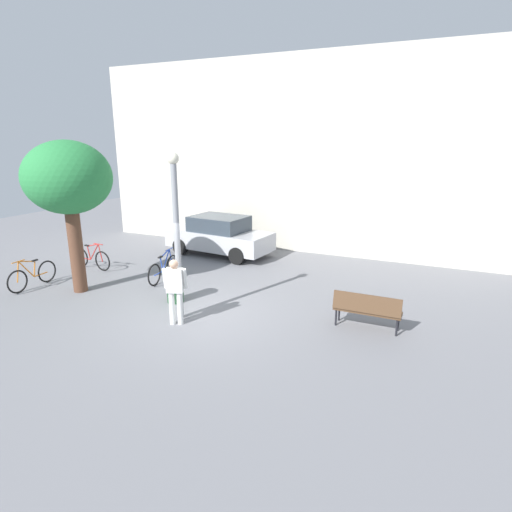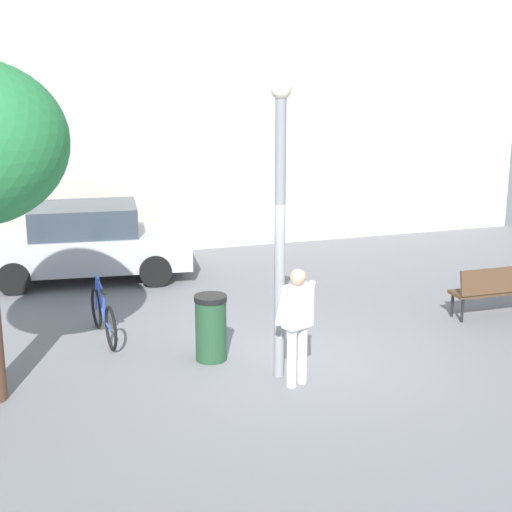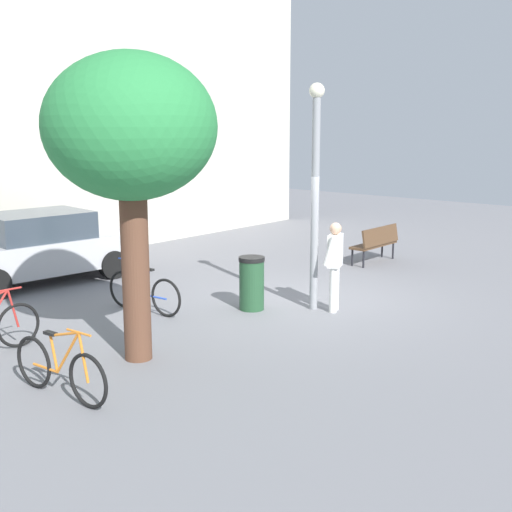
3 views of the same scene
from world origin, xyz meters
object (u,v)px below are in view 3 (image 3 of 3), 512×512
at_px(plaza_tree, 131,132).
at_px(bicycle_blue, 144,292).
at_px(parked_car_silver, 39,248).
at_px(bicycle_orange, 60,369).
at_px(park_bench, 376,241).
at_px(person_by_lamppost, 335,260).
at_px(lamppost, 315,184).
at_px(trash_bin, 252,283).

relative_size(plaza_tree, bicycle_blue, 2.46).
xyz_separation_m(bicycle_blue, parked_car_silver, (0.09, 3.57, 0.39)).
bearing_deg(bicycle_orange, plaza_tree, 13.00).
height_order(park_bench, parked_car_silver, parked_car_silver).
distance_m(person_by_lamppost, plaza_tree, 4.75).
xyz_separation_m(person_by_lamppost, parked_car_silver, (-2.24, 6.24, -0.19)).
bearing_deg(lamppost, plaza_tree, 173.89).
distance_m(plaza_tree, trash_bin, 4.25).
bearing_deg(bicycle_orange, trash_bin, 9.85).
height_order(person_by_lamppost, parked_car_silver, person_by_lamppost).
relative_size(bicycle_blue, parked_car_silver, 0.41).
height_order(parked_car_silver, trash_bin, parked_car_silver).
relative_size(park_bench, plaza_tree, 0.36).
height_order(lamppost, bicycle_orange, lamppost).
relative_size(park_bench, bicycle_blue, 0.89).
height_order(bicycle_orange, trash_bin, trash_bin).
xyz_separation_m(lamppost, plaza_tree, (-3.91, 0.42, 0.97)).
bearing_deg(parked_car_silver, bicycle_orange, -120.22).
relative_size(lamppost, plaza_tree, 0.93).
relative_size(person_by_lamppost, park_bench, 1.04).
distance_m(lamppost, parked_car_silver, 6.43).
bearing_deg(parked_car_silver, lamppost, -70.21).
height_order(lamppost, plaza_tree, plaza_tree).
distance_m(plaza_tree, bicycle_blue, 3.90).
height_order(lamppost, trash_bin, lamppost).
xyz_separation_m(lamppost, person_by_lamppost, (0.13, -0.37, -1.41)).
distance_m(bicycle_blue, parked_car_silver, 3.60).
bearing_deg(bicycle_blue, park_bench, -8.79).
bearing_deg(park_bench, plaza_tree, -174.30).
relative_size(parked_car_silver, trash_bin, 4.32).
relative_size(person_by_lamppost, plaza_tree, 0.38).
distance_m(lamppost, trash_bin, 2.20).
bearing_deg(plaza_tree, person_by_lamppost, -11.11).
xyz_separation_m(bicycle_blue, bicycle_orange, (-3.30, -2.24, 0.00)).
xyz_separation_m(plaza_tree, trash_bin, (3.14, 0.45, -2.83)).
bearing_deg(bicycle_blue, bicycle_orange, -145.83).
xyz_separation_m(lamppost, parked_car_silver, (-2.11, 5.86, -1.60)).
relative_size(bicycle_orange, parked_car_silver, 0.42).
xyz_separation_m(park_bench, parked_car_silver, (-6.60, 4.61, 0.23)).
height_order(plaza_tree, bicycle_blue, plaza_tree).
bearing_deg(parked_car_silver, person_by_lamppost, -70.26).
bearing_deg(person_by_lamppost, lamppost, 108.96).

